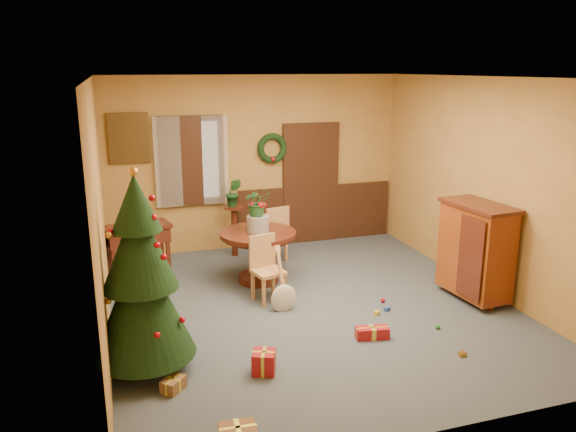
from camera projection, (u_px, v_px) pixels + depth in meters
name	position (u px, v px, depth m)	size (l,w,h in m)	color
room_envelope	(269.00, 182.00, 9.55)	(5.50, 5.50, 5.50)	#36424F
dining_table	(258.00, 247.00, 8.03)	(1.09, 1.09, 0.75)	black
urn	(258.00, 224.00, 7.94)	(0.32, 0.32, 0.23)	slate
centerpiece_plant	(258.00, 201.00, 7.85)	(0.38, 0.33, 0.42)	#1E4C23
chair_near	(266.00, 266.00, 7.42)	(0.45, 0.45, 0.88)	#A67842
chair_far	(275.00, 232.00, 8.87)	(0.48, 0.48, 0.92)	#A67842
guitar	(284.00, 281.00, 7.09)	(0.34, 0.16, 0.79)	beige
plant_stand	(234.00, 225.00, 9.15)	(0.32, 0.32, 0.83)	black
stand_plant	(234.00, 193.00, 9.01)	(0.26, 0.21, 0.47)	#19471E
christmas_tree	(141.00, 278.00, 5.52)	(1.02, 1.02, 2.11)	#382111
writing_desk	(138.00, 238.00, 8.12)	(1.00, 0.64, 0.82)	black
sideboard	(476.00, 249.00, 7.38)	(0.63, 1.07, 1.31)	#621D0B
gift_b	(264.00, 362.00, 5.70)	(0.30, 0.30, 0.23)	maroon
gift_c	(173.00, 384.00, 5.40)	(0.27, 0.28, 0.13)	brown
gift_d	(372.00, 333.00, 6.43)	(0.40, 0.22, 0.13)	maroon
toy_a	(387.00, 309.00, 7.16)	(0.08, 0.05, 0.05)	#254CA2
toy_b	(438.00, 327.00, 6.67)	(0.06, 0.06, 0.06)	#258835
toy_c	(377.00, 313.00, 7.05)	(0.08, 0.05, 0.05)	gold
toy_d	(383.00, 300.00, 7.42)	(0.06, 0.06, 0.06)	#AD0B1A
toy_e	(462.00, 354.00, 6.04)	(0.08, 0.05, 0.05)	gold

